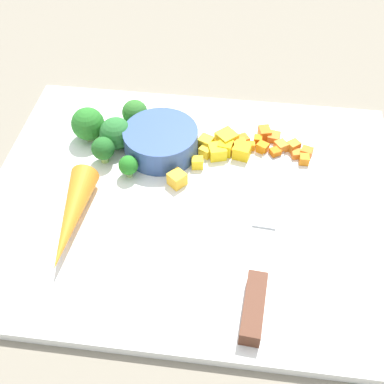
# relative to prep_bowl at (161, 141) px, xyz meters

# --- Properties ---
(ground_plane) EXTENTS (4.00, 4.00, 0.00)m
(ground_plane) POSITION_rel_prep_bowl_xyz_m (-0.05, 0.08, -0.03)
(ground_plane) COLOR gray
(cutting_board) EXTENTS (0.49, 0.40, 0.01)m
(cutting_board) POSITION_rel_prep_bowl_xyz_m (-0.05, 0.08, -0.02)
(cutting_board) COLOR white
(cutting_board) RESTS_ON ground_plane
(prep_bowl) EXTENTS (0.10, 0.10, 0.03)m
(prep_bowl) POSITION_rel_prep_bowl_xyz_m (0.00, 0.00, 0.00)
(prep_bowl) COLOR #35528F
(prep_bowl) RESTS_ON cutting_board
(chef_knife) EXTENTS (0.04, 0.29, 0.02)m
(chef_knife) POSITION_rel_prep_bowl_xyz_m (-0.13, 0.17, -0.01)
(chef_knife) COLOR silver
(chef_knife) RESTS_ON cutting_board
(whole_carrot) EXTENTS (0.04, 0.14, 0.03)m
(whole_carrot) POSITION_rel_prep_bowl_xyz_m (0.08, 0.14, 0.00)
(whole_carrot) COLOR orange
(whole_carrot) RESTS_ON cutting_board
(carrot_dice_0) EXTENTS (0.02, 0.02, 0.01)m
(carrot_dice_0) POSITION_rel_prep_bowl_xyz_m (-0.10, -0.03, -0.01)
(carrot_dice_0) COLOR orange
(carrot_dice_0) RESTS_ON cutting_board
(carrot_dice_1) EXTENTS (0.01, 0.01, 0.01)m
(carrot_dice_1) POSITION_rel_prep_bowl_xyz_m (-0.12, -0.02, -0.01)
(carrot_dice_1) COLOR orange
(carrot_dice_1) RESTS_ON cutting_board
(carrot_dice_2) EXTENTS (0.02, 0.02, 0.01)m
(carrot_dice_2) POSITION_rel_prep_bowl_xyz_m (-0.19, -0.02, -0.01)
(carrot_dice_2) COLOR orange
(carrot_dice_2) RESTS_ON cutting_board
(carrot_dice_3) EXTENTS (0.02, 0.02, 0.01)m
(carrot_dice_3) POSITION_rel_prep_bowl_xyz_m (-0.13, -0.02, -0.01)
(carrot_dice_3) COLOR orange
(carrot_dice_3) RESTS_ON cutting_board
(carrot_dice_4) EXTENTS (0.02, 0.02, 0.01)m
(carrot_dice_4) POSITION_rel_prep_bowl_xyz_m (-0.09, -0.01, -0.01)
(carrot_dice_4) COLOR orange
(carrot_dice_4) RESTS_ON cutting_board
(carrot_dice_5) EXTENTS (0.02, 0.02, 0.01)m
(carrot_dice_5) POSITION_rel_prep_bowl_xyz_m (-0.16, -0.02, -0.01)
(carrot_dice_5) COLOR orange
(carrot_dice_5) RESTS_ON cutting_board
(carrot_dice_6) EXTENTS (0.02, 0.02, 0.01)m
(carrot_dice_6) POSITION_rel_prep_bowl_xyz_m (-0.17, -0.02, -0.01)
(carrot_dice_6) COLOR orange
(carrot_dice_6) RESTS_ON cutting_board
(carrot_dice_7) EXTENTS (0.02, 0.02, 0.02)m
(carrot_dice_7) POSITION_rel_prep_bowl_xyz_m (-0.10, -0.01, -0.01)
(carrot_dice_7) COLOR orange
(carrot_dice_7) RESTS_ON cutting_board
(carrot_dice_8) EXTENTS (0.02, 0.02, 0.01)m
(carrot_dice_8) POSITION_rel_prep_bowl_xyz_m (-0.18, -0.01, -0.01)
(carrot_dice_8) COLOR orange
(carrot_dice_8) RESTS_ON cutting_board
(carrot_dice_9) EXTENTS (0.02, 0.02, 0.01)m
(carrot_dice_9) POSITION_rel_prep_bowl_xyz_m (-0.13, -0.04, -0.01)
(carrot_dice_9) COLOR orange
(carrot_dice_9) RESTS_ON cutting_board
(carrot_dice_10) EXTENTS (0.02, 0.02, 0.01)m
(carrot_dice_10) POSITION_rel_prep_bowl_xyz_m (-0.15, -0.04, -0.01)
(carrot_dice_10) COLOR orange
(carrot_dice_10) RESTS_ON cutting_board
(carrot_dice_11) EXTENTS (0.01, 0.01, 0.01)m
(carrot_dice_11) POSITION_rel_prep_bowl_xyz_m (-0.18, -0.00, -0.01)
(carrot_dice_11) COLOR orange
(carrot_dice_11) RESTS_ON cutting_board
(carrot_dice_12) EXTENTS (0.02, 0.02, 0.01)m
(carrot_dice_12) POSITION_rel_prep_bowl_xyz_m (-0.15, -0.01, -0.01)
(carrot_dice_12) COLOR orange
(carrot_dice_12) RESTS_ON cutting_board
(carrot_dice_13) EXTENTS (0.01, 0.01, 0.01)m
(carrot_dice_13) POSITION_rel_prep_bowl_xyz_m (-0.12, -0.03, -0.01)
(carrot_dice_13) COLOR orange
(carrot_dice_13) RESTS_ON cutting_board
(pepper_dice_0) EXTENTS (0.03, 0.03, 0.02)m
(pepper_dice_0) POSITION_rel_prep_bowl_xyz_m (-0.03, 0.06, -0.01)
(pepper_dice_0) COLOR yellow
(pepper_dice_0) RESTS_ON cutting_board
(pepper_dice_1) EXTENTS (0.02, 0.02, 0.02)m
(pepper_dice_1) POSITION_rel_prep_bowl_xyz_m (-0.11, -0.00, -0.01)
(pepper_dice_1) COLOR yellow
(pepper_dice_1) RESTS_ON cutting_board
(pepper_dice_2) EXTENTS (0.02, 0.02, 0.01)m
(pepper_dice_2) POSITION_rel_prep_bowl_xyz_m (-0.06, 0.00, -0.01)
(pepper_dice_2) COLOR yellow
(pepper_dice_2) RESTS_ON cutting_board
(pepper_dice_3) EXTENTS (0.02, 0.02, 0.02)m
(pepper_dice_3) POSITION_rel_prep_bowl_xyz_m (-0.08, -0.01, -0.01)
(pepper_dice_3) COLOR yellow
(pepper_dice_3) RESTS_ON cutting_board
(pepper_dice_4) EXTENTS (0.03, 0.03, 0.02)m
(pepper_dice_4) POSITION_rel_prep_bowl_xyz_m (-0.08, -0.02, -0.01)
(pepper_dice_4) COLOR yellow
(pepper_dice_4) RESTS_ON cutting_board
(pepper_dice_5) EXTENTS (0.03, 0.03, 0.02)m
(pepper_dice_5) POSITION_rel_prep_bowl_xyz_m (-0.07, 0.00, -0.01)
(pepper_dice_5) COLOR yellow
(pepper_dice_5) RESTS_ON cutting_board
(pepper_dice_6) EXTENTS (0.02, 0.01, 0.01)m
(pepper_dice_6) POSITION_rel_prep_bowl_xyz_m (-0.05, 0.02, -0.01)
(pepper_dice_6) COLOR yellow
(pepper_dice_6) RESTS_ON cutting_board
(pepper_dice_7) EXTENTS (0.02, 0.02, 0.02)m
(pepper_dice_7) POSITION_rel_prep_bowl_xyz_m (-0.06, -0.01, -0.01)
(pepper_dice_7) COLOR yellow
(pepper_dice_7) RESTS_ON cutting_board
(broccoli_floret_0) EXTENTS (0.03, 0.03, 0.04)m
(broccoli_floret_0) POSITION_rel_prep_bowl_xyz_m (0.07, 0.03, 0.00)
(broccoli_floret_0) COLOR #8BBA67
(broccoli_floret_0) RESTS_ON cutting_board
(broccoli_floret_1) EXTENTS (0.04, 0.04, 0.04)m
(broccoli_floret_1) POSITION_rel_prep_bowl_xyz_m (0.06, -0.00, 0.00)
(broccoli_floret_1) COLOR #95B75D
(broccoli_floret_1) RESTS_ON cutting_board
(broccoli_floret_2) EXTENTS (0.03, 0.03, 0.04)m
(broccoli_floret_2) POSITION_rel_prep_bowl_xyz_m (0.04, -0.04, 0.01)
(broccoli_floret_2) COLOR #96B969
(broccoli_floret_2) RESTS_ON cutting_board
(broccoli_floret_3) EXTENTS (0.04, 0.04, 0.05)m
(broccoli_floret_3) POSITION_rel_prep_bowl_xyz_m (0.10, -0.01, 0.01)
(broccoli_floret_3) COLOR #81AB6A
(broccoli_floret_3) RESTS_ON cutting_board
(broccoli_floret_4) EXTENTS (0.02, 0.02, 0.03)m
(broccoli_floret_4) POSITION_rel_prep_bowl_xyz_m (0.03, 0.05, 0.00)
(broccoli_floret_4) COLOR #82B364
(broccoli_floret_4) RESTS_ON cutting_board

